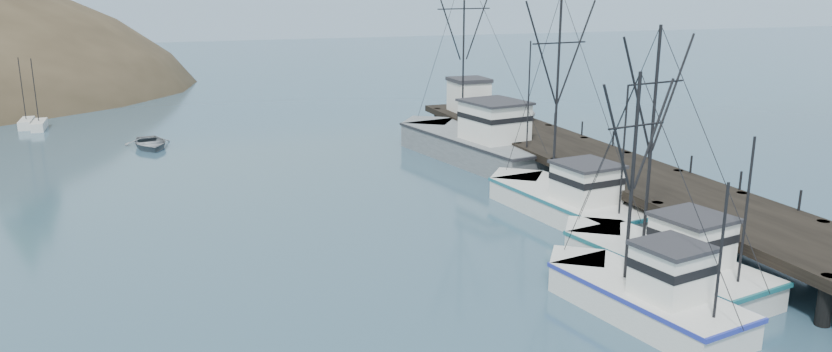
{
  "coord_description": "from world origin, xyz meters",
  "views": [
    {
      "loc": [
        -11.47,
        -22.9,
        12.41
      ],
      "look_at": [
        1.28,
        13.02,
        2.5
      ],
      "focal_mm": 32.0,
      "sensor_mm": 36.0,
      "label": 1
    }
  ],
  "objects": [
    {
      "name": "pier",
      "position": [
        14.0,
        16.0,
        1.69
      ],
      "size": [
        6.0,
        44.0,
        2.0
      ],
      "color": "black",
      "rests_on": "ground"
    },
    {
      "name": "ground",
      "position": [
        0.0,
        0.0,
        0.0
      ],
      "size": [
        400.0,
        400.0,
        0.0
      ],
      "primitive_type": "plane",
      "color": "#28455A",
      "rests_on": "ground"
    },
    {
      "name": "motorboat",
      "position": [
        -12.14,
        37.39,
        0.0
      ],
      "size": [
        4.15,
        5.39,
        1.03
      ],
      "primitive_type": "imported",
      "rotation": [
        0.0,
        0.0,
        0.13
      ],
      "color": "slate",
      "rests_on": "ground"
    },
    {
      "name": "pickup_truck",
      "position": [
        13.95,
        28.25,
        2.75
      ],
      "size": [
        5.87,
        4.0,
        1.49
      ],
      "primitive_type": "imported",
      "rotation": [
        0.0,
        0.0,
        1.88
      ],
      "color": "silver",
      "rests_on": "pier"
    },
    {
      "name": "pier_shed",
      "position": [
        13.38,
        33.84,
        3.42
      ],
      "size": [
        3.0,
        3.2,
        2.8
      ],
      "color": "silver",
      "rests_on": "pier"
    },
    {
      "name": "work_vessel",
      "position": [
        10.17,
        25.3,
        1.23
      ],
      "size": [
        7.6,
        17.02,
        13.98
      ],
      "color": "slate",
      "rests_on": "ground"
    },
    {
      "name": "distant_ridge_far",
      "position": [
        -40.0,
        185.0,
        0.0
      ],
      "size": [
        180.0,
        25.0,
        18.0
      ],
      "primitive_type": "cube",
      "color": "silver",
      "rests_on": "ground"
    },
    {
      "name": "distant_ridge",
      "position": [
        10.0,
        170.0,
        0.0
      ],
      "size": [
        360.0,
        40.0,
        26.0
      ],
      "primitive_type": "cube",
      "color": "#9EB2C6",
      "rests_on": "ground"
    },
    {
      "name": "trawler_far",
      "position": [
        9.43,
        11.35,
        0.82
      ],
      "size": [
        5.28,
        12.31,
        12.38
      ],
      "color": "silver",
      "rests_on": "ground"
    },
    {
      "name": "trawler_near",
      "position": [
        8.5,
        1.85,
        0.82
      ],
      "size": [
        5.2,
        11.03,
        11.14
      ],
      "color": "silver",
      "rests_on": "ground"
    },
    {
      "name": "trawler_mid",
      "position": [
        5.51,
        -0.92,
        0.82
      ],
      "size": [
        4.57,
        9.56,
        9.65
      ],
      "color": "silver",
      "rests_on": "ground"
    }
  ]
}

